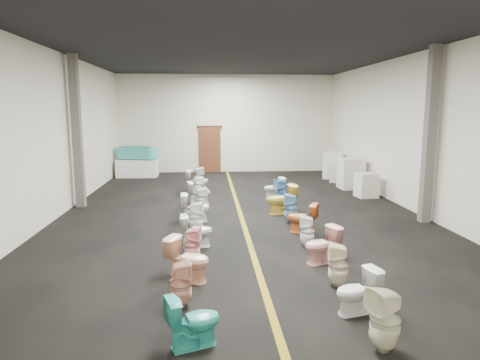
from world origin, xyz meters
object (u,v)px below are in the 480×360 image
(toilet_left_11, at_px, (198,177))
(appliance_crate_a, at_px, (366,185))
(appliance_crate_c, at_px, (339,172))
(toilet_right_2, at_px, (338,265))
(toilet_right_3, at_px, (322,245))
(toilet_right_8, at_px, (281,192))
(toilet_left_2, at_px, (188,259))
(toilet_right_0, at_px, (385,320))
(bathtub, at_px, (137,152))
(toilet_left_4, at_px, (196,231))
(toilet_left_10, at_px, (197,181))
(toilet_right_4, at_px, (307,231))
(toilet_right_7, at_px, (282,199))
(toilet_right_9, at_px, (274,188))
(toilet_right_1, at_px, (358,292))
(appliance_crate_b, at_px, (351,173))
(toilet_left_7, at_px, (201,200))
(toilet_right_5, at_px, (302,218))
(toilet_left_9, at_px, (198,187))
(display_table, at_px, (137,168))
(toilet_left_0, at_px, (193,321))
(toilet_right_6, at_px, (291,208))
(toilet_left_1, at_px, (181,285))
(toilet_left_3, at_px, (192,245))
(toilet_left_5, at_px, (196,217))
(toilet_left_8, at_px, (199,193))

(toilet_left_11, bearing_deg, appliance_crate_a, -134.83)
(appliance_crate_c, relative_size, toilet_right_2, 1.07)
(toilet_right_3, bearing_deg, toilet_right_8, 159.04)
(toilet_left_2, distance_m, toilet_right_0, 3.42)
(bathtub, distance_m, toilet_left_4, 10.29)
(appliance_crate_c, height_order, toilet_left_11, appliance_crate_c)
(toilet_left_2, xyz_separation_m, toilet_left_10, (-0.04, 7.95, 0.02))
(toilet_left_2, distance_m, toilet_right_4, 2.97)
(toilet_right_7, height_order, toilet_right_9, toilet_right_7)
(toilet_right_1, xyz_separation_m, toilet_right_4, (-0.02, 3.05, 0.01))
(appliance_crate_b, height_order, toilet_left_4, appliance_crate_b)
(toilet_left_11, bearing_deg, toilet_right_9, -155.10)
(toilet_left_7, relative_size, toilet_right_5, 0.98)
(toilet_left_7, bearing_deg, toilet_right_4, -165.46)
(appliance_crate_b, xyz_separation_m, toilet_left_9, (-5.63, -1.38, -0.19))
(display_table, height_order, toilet_right_8, toilet_right_8)
(bathtub, distance_m, toilet_right_1, 14.14)
(bathtub, distance_m, appliance_crate_a, 9.80)
(toilet_left_0, xyz_separation_m, toilet_left_11, (-0.17, 11.05, 0.04))
(appliance_crate_b, xyz_separation_m, toilet_right_4, (-3.19, -6.64, -0.22))
(toilet_left_11, height_order, toilet_right_6, toilet_right_6)
(bathtub, xyz_separation_m, toilet_left_1, (2.66, -12.75, -0.71))
(toilet_left_0, bearing_deg, display_table, -7.66)
(toilet_left_3, relative_size, toilet_right_1, 1.04)
(toilet_left_11, xyz_separation_m, toilet_right_8, (2.60, -3.23, 0.02))
(toilet_right_4, bearing_deg, appliance_crate_b, 164.76)
(display_table, xyz_separation_m, toilet_right_0, (5.20, -14.12, 0.03))
(toilet_left_2, height_order, toilet_right_8, toilet_right_8)
(toilet_left_2, distance_m, toilet_right_2, 2.53)
(toilet_left_9, distance_m, toilet_left_11, 2.04)
(toilet_left_3, xyz_separation_m, toilet_left_9, (-0.01, 6.01, 0.02))
(toilet_right_0, distance_m, toilet_right_3, 3.05)
(toilet_left_5, relative_size, toilet_right_3, 1.04)
(toilet_left_3, relative_size, toilet_left_4, 1.00)
(toilet_left_3, bearing_deg, toilet_right_8, -16.16)
(toilet_left_5, relative_size, toilet_right_8, 0.92)
(toilet_left_4, xyz_separation_m, toilet_right_9, (2.44, 4.81, 0.01))
(toilet_right_1, bearing_deg, toilet_right_3, 164.04)
(toilet_left_2, distance_m, toilet_left_8, 6.00)
(toilet_right_7, bearing_deg, display_table, -152.24)
(appliance_crate_a, height_order, toilet_right_5, appliance_crate_a)
(toilet_left_0, xyz_separation_m, toilet_left_3, (-0.12, 3.00, 0.01))
(toilet_right_1, xyz_separation_m, toilet_right_9, (0.04, 8.06, 0.02))
(toilet_right_3, bearing_deg, toilet_right_7, 161.32)
(appliance_crate_a, height_order, toilet_left_10, toilet_left_10)
(toilet_left_8, height_order, toilet_right_2, toilet_right_2)
(toilet_left_10, height_order, toilet_right_0, toilet_right_0)
(appliance_crate_c, relative_size, toilet_left_4, 1.14)
(toilet_left_0, distance_m, toilet_left_8, 8.08)
(display_table, bearing_deg, toilet_right_1, -68.35)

